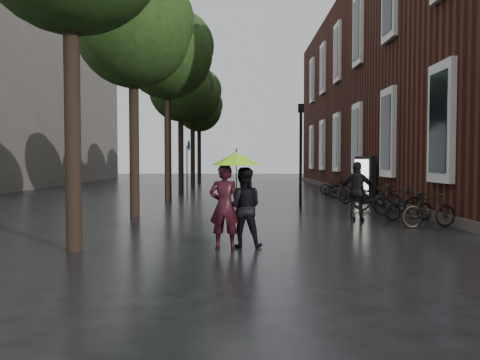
{
  "coord_description": "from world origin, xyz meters",
  "views": [
    {
      "loc": [
        -0.62,
        -8.5,
        1.86
      ],
      "look_at": [
        -0.6,
        5.24,
        1.29
      ],
      "focal_mm": 35.0,
      "sensor_mm": 36.0,
      "label": 1
    }
  ],
  "objects_px": {
    "person_black": "(243,207)",
    "lamp_post": "(301,144)",
    "person_burgundy": "(225,206)",
    "parked_bicycles": "(364,194)",
    "pedestrian_walking": "(358,192)",
    "ad_lightbox": "(365,179)"
  },
  "relations": [
    {
      "from": "person_black",
      "to": "parked_bicycles",
      "type": "distance_m",
      "value": 10.96
    },
    {
      "from": "person_burgundy",
      "to": "person_black",
      "type": "relative_size",
      "value": 1.04
    },
    {
      "from": "person_burgundy",
      "to": "pedestrian_walking",
      "type": "distance_m",
      "value": 5.9
    },
    {
      "from": "lamp_post",
      "to": "person_burgundy",
      "type": "bearing_deg",
      "value": -107.07
    },
    {
      "from": "pedestrian_walking",
      "to": "person_black",
      "type": "bearing_deg",
      "value": 74.8
    },
    {
      "from": "person_burgundy",
      "to": "parked_bicycles",
      "type": "height_order",
      "value": "person_burgundy"
    },
    {
      "from": "person_burgundy",
      "to": "pedestrian_walking",
      "type": "height_order",
      "value": "pedestrian_walking"
    },
    {
      "from": "person_black",
      "to": "lamp_post",
      "type": "height_order",
      "value": "lamp_post"
    },
    {
      "from": "ad_lightbox",
      "to": "lamp_post",
      "type": "distance_m",
      "value": 4.14
    },
    {
      "from": "person_black",
      "to": "ad_lightbox",
      "type": "distance_m",
      "value": 12.49
    },
    {
      "from": "person_burgundy",
      "to": "ad_lightbox",
      "type": "height_order",
      "value": "ad_lightbox"
    },
    {
      "from": "parked_bicycles",
      "to": "person_burgundy",
      "type": "bearing_deg",
      "value": -119.68
    },
    {
      "from": "person_black",
      "to": "ad_lightbox",
      "type": "height_order",
      "value": "ad_lightbox"
    },
    {
      "from": "person_burgundy",
      "to": "person_black",
      "type": "bearing_deg",
      "value": -153.71
    },
    {
      "from": "parked_bicycles",
      "to": "lamp_post",
      "type": "relative_size",
      "value": 3.37
    },
    {
      "from": "person_black",
      "to": "ad_lightbox",
      "type": "relative_size",
      "value": 0.83
    },
    {
      "from": "person_burgundy",
      "to": "ad_lightbox",
      "type": "xyz_separation_m",
      "value": [
        6.0,
        11.3,
        0.14
      ]
    },
    {
      "from": "person_burgundy",
      "to": "lamp_post",
      "type": "relative_size",
      "value": 0.43
    },
    {
      "from": "parked_bicycles",
      "to": "ad_lightbox",
      "type": "distance_m",
      "value": 1.66
    },
    {
      "from": "parked_bicycles",
      "to": "lamp_post",
      "type": "xyz_separation_m",
      "value": [
        -2.78,
        -0.66,
        2.05
      ]
    },
    {
      "from": "pedestrian_walking",
      "to": "ad_lightbox",
      "type": "bearing_deg",
      "value": -82.25
    },
    {
      "from": "pedestrian_walking",
      "to": "lamp_post",
      "type": "bearing_deg",
      "value": -52.21
    }
  ]
}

